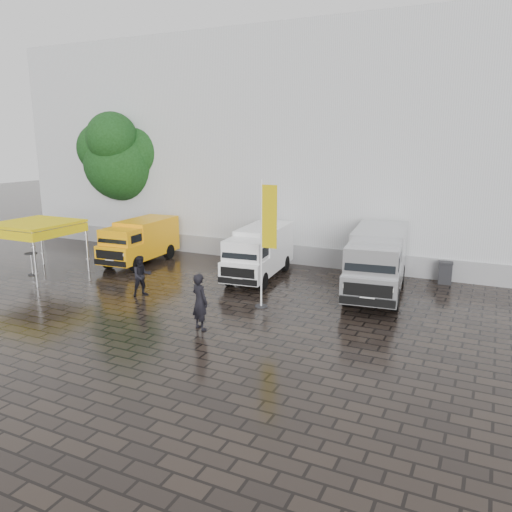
{
  "coord_description": "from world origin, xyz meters",
  "views": [
    {
      "loc": [
        7.5,
        -15.92,
        6.35
      ],
      "look_at": [
        -1.19,
        2.2,
        1.67
      ],
      "focal_mm": 35.0,
      "sensor_mm": 36.0,
      "label": 1
    }
  ],
  "objects_px": {
    "van_white": "(259,253)",
    "person_tent": "(142,276)",
    "wheelie_bin": "(445,272)",
    "van_silver": "(377,263)",
    "van_yellow": "(140,242)",
    "canopy_tent": "(35,225)",
    "flagpole": "(266,238)",
    "cocktail_table": "(32,264)",
    "person_front": "(200,302)"
  },
  "relations": [
    {
      "from": "wheelie_bin",
      "to": "person_tent",
      "type": "bearing_deg",
      "value": -152.11
    },
    {
      "from": "van_silver",
      "to": "person_tent",
      "type": "distance_m",
      "value": 9.84
    },
    {
      "from": "van_silver",
      "to": "cocktail_table",
      "type": "height_order",
      "value": "van_silver"
    },
    {
      "from": "van_white",
      "to": "person_tent",
      "type": "relative_size",
      "value": 3.18
    },
    {
      "from": "van_white",
      "to": "flagpole",
      "type": "relative_size",
      "value": 1.09
    },
    {
      "from": "van_white",
      "to": "canopy_tent",
      "type": "relative_size",
      "value": 1.62
    },
    {
      "from": "person_front",
      "to": "van_white",
      "type": "bearing_deg",
      "value": -59.09
    },
    {
      "from": "van_white",
      "to": "canopy_tent",
      "type": "distance_m",
      "value": 10.7
    },
    {
      "from": "cocktail_table",
      "to": "person_front",
      "type": "distance_m",
      "value": 11.38
    },
    {
      "from": "van_white",
      "to": "person_front",
      "type": "xyz_separation_m",
      "value": [
        1.0,
        -6.86,
        -0.18
      ]
    },
    {
      "from": "van_white",
      "to": "cocktail_table",
      "type": "height_order",
      "value": "van_white"
    },
    {
      "from": "van_silver",
      "to": "flagpole",
      "type": "bearing_deg",
      "value": -140.29
    },
    {
      "from": "van_white",
      "to": "cocktail_table",
      "type": "bearing_deg",
      "value": -162.43
    },
    {
      "from": "wheelie_bin",
      "to": "person_front",
      "type": "relative_size",
      "value": 0.51
    },
    {
      "from": "flagpole",
      "to": "person_tent",
      "type": "bearing_deg",
      "value": -171.23
    },
    {
      "from": "van_silver",
      "to": "cocktail_table",
      "type": "xyz_separation_m",
      "value": [
        -15.62,
        -4.12,
        -0.81
      ]
    },
    {
      "from": "van_silver",
      "to": "person_tent",
      "type": "relative_size",
      "value": 3.66
    },
    {
      "from": "van_white",
      "to": "person_tent",
      "type": "height_order",
      "value": "van_white"
    },
    {
      "from": "van_yellow",
      "to": "van_white",
      "type": "relative_size",
      "value": 0.9
    },
    {
      "from": "cocktail_table",
      "to": "wheelie_bin",
      "type": "relative_size",
      "value": 1.07
    },
    {
      "from": "van_yellow",
      "to": "van_silver",
      "type": "distance_m",
      "value": 12.43
    },
    {
      "from": "van_white",
      "to": "person_tent",
      "type": "xyz_separation_m",
      "value": [
        -3.21,
        -4.64,
        -0.32
      ]
    },
    {
      "from": "van_yellow",
      "to": "person_front",
      "type": "bearing_deg",
      "value": -43.66
    },
    {
      "from": "van_silver",
      "to": "cocktail_table",
      "type": "bearing_deg",
      "value": -171.79
    },
    {
      "from": "person_front",
      "to": "van_silver",
      "type": "bearing_deg",
      "value": -101.67
    },
    {
      "from": "van_yellow",
      "to": "van_silver",
      "type": "height_order",
      "value": "van_silver"
    },
    {
      "from": "van_yellow",
      "to": "canopy_tent",
      "type": "height_order",
      "value": "canopy_tent"
    },
    {
      "from": "cocktail_table",
      "to": "person_tent",
      "type": "distance_m",
      "value": 6.87
    },
    {
      "from": "van_white",
      "to": "person_tent",
      "type": "bearing_deg",
      "value": -130.31
    },
    {
      "from": "canopy_tent",
      "to": "person_tent",
      "type": "distance_m",
      "value": 6.76
    },
    {
      "from": "van_yellow",
      "to": "person_front",
      "type": "xyz_separation_m",
      "value": [
        7.89,
        -6.73,
        -0.14
      ]
    },
    {
      "from": "canopy_tent",
      "to": "flagpole",
      "type": "bearing_deg",
      "value": 1.66
    },
    {
      "from": "canopy_tent",
      "to": "person_front",
      "type": "bearing_deg",
      "value": -14.07
    },
    {
      "from": "flagpole",
      "to": "canopy_tent",
      "type": "bearing_deg",
      "value": -178.34
    },
    {
      "from": "flagpole",
      "to": "van_white",
      "type": "bearing_deg",
      "value": 118.52
    },
    {
      "from": "van_silver",
      "to": "canopy_tent",
      "type": "xyz_separation_m",
      "value": [
        -15.32,
        -3.97,
        1.08
      ]
    },
    {
      "from": "cocktail_table",
      "to": "van_silver",
      "type": "bearing_deg",
      "value": 14.76
    },
    {
      "from": "van_white",
      "to": "van_silver",
      "type": "bearing_deg",
      "value": -7.58
    },
    {
      "from": "van_silver",
      "to": "person_front",
      "type": "height_order",
      "value": "van_silver"
    },
    {
      "from": "van_yellow",
      "to": "flagpole",
      "type": "distance_m",
      "value": 9.83
    },
    {
      "from": "wheelie_bin",
      "to": "person_tent",
      "type": "xyz_separation_m",
      "value": [
        -11.24,
        -7.4,
        0.35
      ]
    },
    {
      "from": "person_tent",
      "to": "canopy_tent",
      "type": "bearing_deg",
      "value": 121.12
    },
    {
      "from": "flagpole",
      "to": "person_front",
      "type": "bearing_deg",
      "value": -109.42
    },
    {
      "from": "van_yellow",
      "to": "wheelie_bin",
      "type": "xyz_separation_m",
      "value": [
        14.91,
        2.9,
        -0.62
      ]
    },
    {
      "from": "van_white",
      "to": "person_front",
      "type": "bearing_deg",
      "value": -87.27
    },
    {
      "from": "cocktail_table",
      "to": "wheelie_bin",
      "type": "height_order",
      "value": "cocktail_table"
    },
    {
      "from": "flagpole",
      "to": "wheelie_bin",
      "type": "relative_size",
      "value": 4.91
    },
    {
      "from": "flagpole",
      "to": "wheelie_bin",
      "type": "xyz_separation_m",
      "value": [
        5.95,
        6.59,
        -2.26
      ]
    },
    {
      "from": "wheelie_bin",
      "to": "person_front",
      "type": "height_order",
      "value": "person_front"
    },
    {
      "from": "flagpole",
      "to": "wheelie_bin",
      "type": "bearing_deg",
      "value": 47.9
    }
  ]
}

